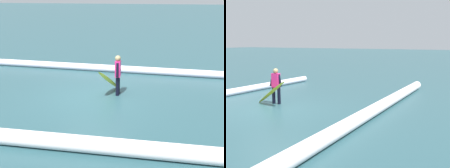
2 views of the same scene
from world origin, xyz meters
TOP-DOWN VIEW (x-y plane):
  - ground_plane at (0.00, 0.00)m, footprint 165.65×165.65m
  - surfer at (-0.95, -0.47)m, footprint 0.22×0.65m
  - surfboard at (-0.61, -0.45)m, footprint 0.67×1.82m
  - wave_crest_midground at (0.03, 4.03)m, footprint 15.64×0.48m

SIDE VIEW (x-z plane):
  - ground_plane at x=0.00m, z-range 0.00..0.00m
  - wave_crest_midground at x=0.03m, z-range 0.00..0.43m
  - surfboard at x=-0.61m, z-range -0.02..1.13m
  - surfer at x=-0.95m, z-range 0.09..1.64m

